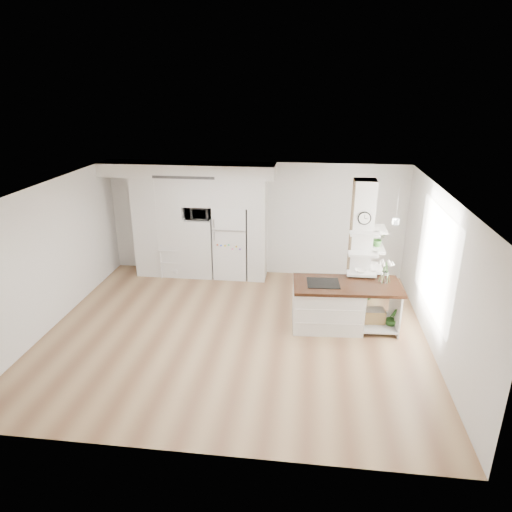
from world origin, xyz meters
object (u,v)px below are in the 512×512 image
Objects in this scene: kitchen_island at (334,304)px; floor_plant_a at (393,318)px; bookshelf at (175,264)px; refrigerator at (231,241)px.

floor_plant_a is (1.11, -0.03, -0.21)m from kitchen_island.
floor_plant_a is (4.80, -2.05, -0.05)m from bookshelf.
kitchen_island is 3.92× the size of floor_plant_a.
kitchen_island is 2.90× the size of bookshelf.
kitchen_island is at bearing -33.28° from bookshelf.
bookshelf is at bearing -172.36° from refrigerator.
floor_plant_a is at bearing -5.26° from kitchen_island.
floor_plant_a is at bearing -33.00° from refrigerator.
refrigerator reaches higher than kitchen_island.
kitchen_island is at bearing -43.35° from refrigerator.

